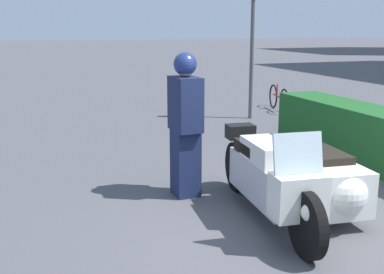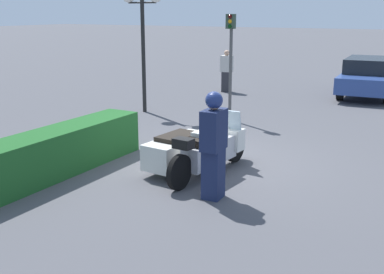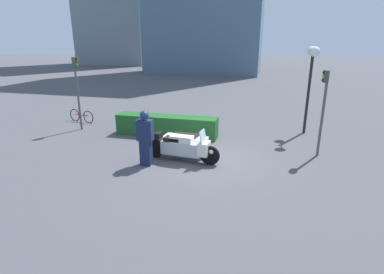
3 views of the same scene
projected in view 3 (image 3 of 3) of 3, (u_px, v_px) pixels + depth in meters
ground_plane at (205, 159)px, 10.47m from camera, size 160.00×160.00×0.00m
police_motorcycle at (186, 145)px, 10.47m from camera, size 2.66×1.40×1.16m
officer_rider at (145, 137)px, 9.68m from camera, size 0.51×0.33×1.83m
hedge_bush_curbside at (167, 126)px, 12.91m from camera, size 4.41×0.80×0.88m
twin_lamp_post at (312, 63)px, 12.51m from camera, size 0.40×1.39×3.73m
traffic_light_near at (323, 100)px, 10.15m from camera, size 0.23×0.27×3.01m
traffic_light_far at (77, 83)px, 13.34m from camera, size 0.22×0.28×3.27m
bicycle_parked at (81, 116)px, 15.21m from camera, size 1.55×0.36×0.68m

